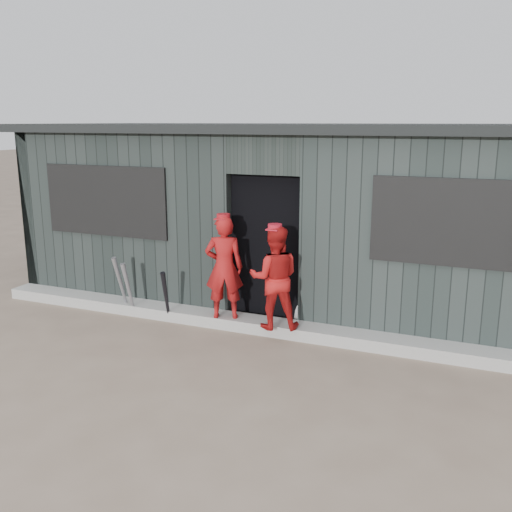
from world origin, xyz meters
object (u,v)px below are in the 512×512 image
at_px(player_red_left, 224,267).
at_px(player_red_right, 275,278).
at_px(bat_mid, 129,290).
at_px(dugout, 299,214).
at_px(bat_right, 166,297).
at_px(player_grey_back, 311,276).
at_px(bat_left, 121,285).

xyz_separation_m(player_red_left, player_red_right, (0.73, -0.11, -0.03)).
height_order(bat_mid, player_red_right, player_red_right).
xyz_separation_m(player_red_left, dugout, (0.42, 1.77, 0.46)).
height_order(bat_mid, bat_right, bat_mid).
xyz_separation_m(player_grey_back, dugout, (-0.57, 1.18, 0.62)).
height_order(player_red_right, player_grey_back, player_red_right).
relative_size(bat_left, player_grey_back, 0.65).
height_order(bat_right, player_grey_back, player_grey_back).
bearing_deg(player_red_left, bat_mid, -17.06).
xyz_separation_m(bat_left, player_red_left, (1.57, 0.06, 0.40)).
distance_m(player_red_right, player_grey_back, 0.75).
bearing_deg(player_red_left, player_grey_back, -171.11).
bearing_deg(player_red_right, player_red_left, -29.02).
bearing_deg(bat_left, player_red_left, 2.08).
xyz_separation_m(bat_right, dugout, (1.21, 1.91, 0.91)).
relative_size(bat_right, dugout, 0.09).
relative_size(bat_mid, bat_right, 1.05).
height_order(bat_left, player_grey_back, player_grey_back).
relative_size(bat_mid, player_red_left, 0.59).
height_order(bat_right, dugout, dugout).
distance_m(bat_mid, player_red_right, 2.17).
bearing_deg(bat_right, player_grey_back, 22.38).
relative_size(bat_right, player_red_right, 0.59).
height_order(player_red_left, player_red_right, player_red_left).
bearing_deg(bat_right, player_red_right, 1.51).
relative_size(bat_left, bat_right, 1.15).
xyz_separation_m(bat_mid, player_grey_back, (2.39, 0.71, 0.27)).
relative_size(bat_left, dugout, 0.10).
distance_m(bat_right, player_grey_back, 1.95).
bearing_deg(bat_mid, player_red_left, 4.84).
bearing_deg(bat_left, bat_mid, -20.23).
bearing_deg(bat_mid, dugout, 45.97).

